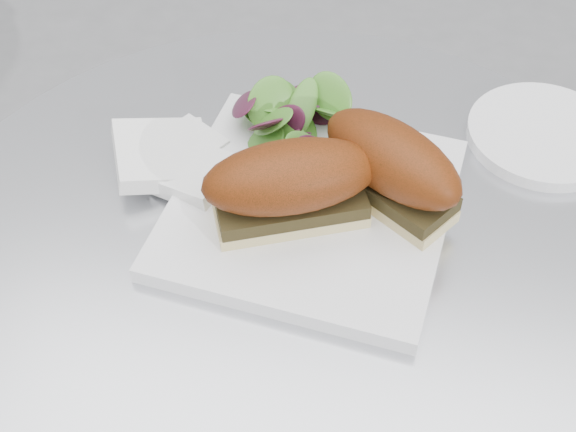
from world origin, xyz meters
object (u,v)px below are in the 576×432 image
plate (311,207)px  saucer (543,135)px  sandwich_right (391,165)px  sandwich_left (291,184)px

plate → saucer: plate is taller
sandwich_right → saucer: 0.20m
plate → sandwich_left: 0.06m
plate → sandwich_right: (0.07, 0.01, 0.05)m
sandwich_right → saucer: (0.15, 0.12, -0.05)m
plate → sandwich_right: size_ratio=1.59×
sandwich_left → sandwich_right: 0.09m
sandwich_left → plate: bearing=34.7°
plate → sandwich_left: (-0.01, -0.02, 0.05)m
sandwich_left → saucer: bearing=13.3°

